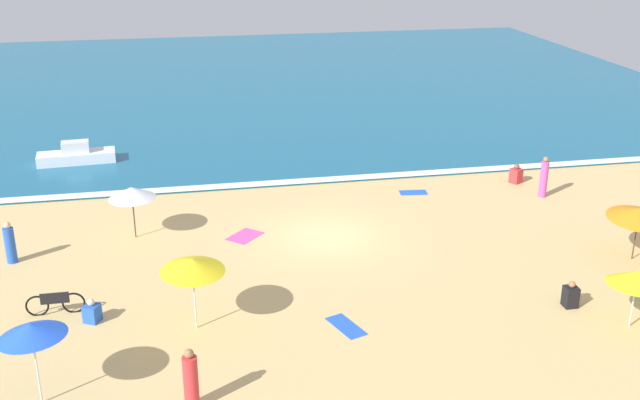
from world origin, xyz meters
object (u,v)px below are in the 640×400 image
(beach_umbrella_5, at_px, (639,214))
(beachgoer_3, at_px, (92,312))
(beach_umbrella_2, at_px, (132,193))
(beachgoer_5, at_px, (516,175))
(beach_umbrella_6, at_px, (31,330))
(beachgoer_0, at_px, (191,380))
(small_boat_0, at_px, (76,155))
(beach_umbrella_3, at_px, (192,265))
(beachgoer_1, at_px, (10,244))
(beach_umbrella_1, at_px, (637,278))
(parked_bicycle, at_px, (55,303))
(beachgoer_2, at_px, (544,178))
(beachgoer_4, at_px, (571,296))

(beach_umbrella_5, height_order, beachgoer_3, beach_umbrella_5)
(beach_umbrella_2, height_order, beachgoer_5, beach_umbrella_2)
(beach_umbrella_6, distance_m, beachgoer_5, 23.61)
(beachgoer_0, relative_size, small_boat_0, 0.45)
(beachgoer_0, bearing_deg, beach_umbrella_6, 166.31)
(beach_umbrella_3, distance_m, small_boat_0, 18.06)
(beach_umbrella_3, distance_m, beachgoer_1, 8.81)
(beach_umbrella_1, bearing_deg, beach_umbrella_2, 146.67)
(beach_umbrella_5, bearing_deg, beachgoer_3, -177.37)
(parked_bicycle, bearing_deg, beachgoer_2, 18.82)
(beach_umbrella_1, bearing_deg, beachgoer_0, -173.57)
(beachgoer_0, xyz_separation_m, beachgoer_3, (-2.86, 4.99, -0.47))
(beach_umbrella_6, relative_size, beachgoer_2, 1.31)
(beach_umbrella_6, distance_m, beachgoer_0, 4.17)
(beach_umbrella_1, distance_m, beach_umbrella_3, 13.27)
(beach_umbrella_3, distance_m, beachgoer_4, 12.02)
(beach_umbrella_3, xyz_separation_m, beachgoer_1, (-6.32, 5.97, -1.39))
(beach_umbrella_1, distance_m, beachgoer_5, 13.15)
(parked_bicycle, distance_m, beachgoer_4, 16.37)
(beach_umbrella_1, distance_m, beachgoer_3, 16.59)
(beachgoer_0, distance_m, beachgoer_1, 11.64)
(beachgoer_2, bearing_deg, beach_umbrella_3, -151.37)
(beach_umbrella_1, height_order, beachgoer_2, beach_umbrella_1)
(beach_umbrella_3, xyz_separation_m, beachgoer_5, (15.19, 10.44, -1.74))
(beachgoer_4, bearing_deg, beach_umbrella_6, -172.56)
(beach_umbrella_3, relative_size, beachgoer_5, 2.65)
(beachgoer_3, bearing_deg, beach_umbrella_5, 2.63)
(beach_umbrella_5, xyz_separation_m, beachgoer_4, (-4.00, -2.85, -1.39))
(beach_umbrella_3, distance_m, parked_bicycle, 4.95)
(beach_umbrella_1, bearing_deg, beachgoer_2, 76.98)
(beach_umbrella_5, bearing_deg, beachgoer_4, -144.54)
(beachgoer_5, bearing_deg, parked_bicycle, -155.93)
(beachgoer_4, relative_size, small_boat_0, 0.23)
(beach_umbrella_3, height_order, small_boat_0, beach_umbrella_3)
(beach_umbrella_1, xyz_separation_m, beachgoer_3, (-16.17, 3.49, -1.32))
(parked_bicycle, relative_size, beachgoer_0, 1.07)
(beach_umbrella_5, height_order, beachgoer_2, beach_umbrella_5)
(beach_umbrella_1, bearing_deg, parked_bicycle, 166.37)
(beachgoer_3, relative_size, beachgoer_4, 0.87)
(beach_umbrella_3, xyz_separation_m, beachgoer_3, (-3.14, 1.02, -1.80))
(beach_umbrella_1, height_order, beachgoer_0, beach_umbrella_1)
(beach_umbrella_6, bearing_deg, beachgoer_1, 103.79)
(beach_umbrella_5, height_order, beachgoer_0, beach_umbrella_5)
(beach_umbrella_2, relative_size, beach_umbrella_6, 0.85)
(beachgoer_2, height_order, beachgoer_4, beachgoer_2)
(beach_umbrella_3, height_order, beachgoer_0, beach_umbrella_3)
(beach_umbrella_5, bearing_deg, beach_umbrella_3, -173.18)
(beach_umbrella_1, height_order, beach_umbrella_3, beach_umbrella_3)
(beach_umbrella_1, distance_m, beachgoer_1, 21.13)
(beach_umbrella_2, xyz_separation_m, beach_umbrella_3, (2.00, -7.42, 0.28))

